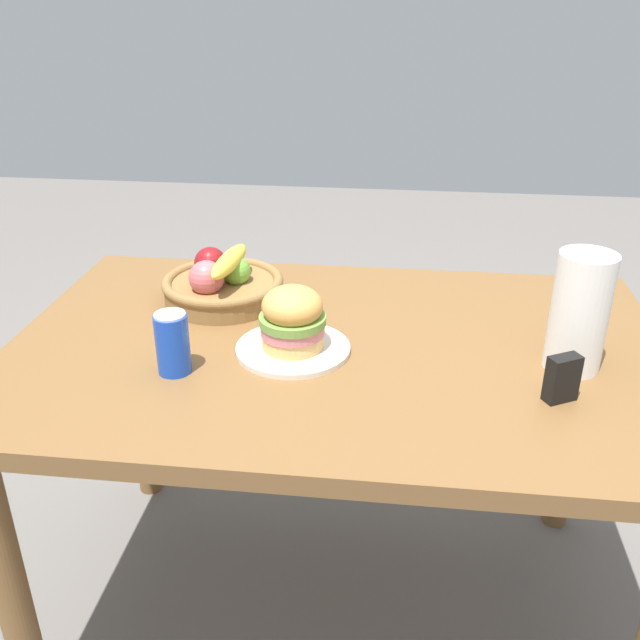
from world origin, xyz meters
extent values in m
plane|color=slate|center=(0.00, 0.00, 0.00)|extent=(8.00, 8.00, 0.00)
cube|color=brown|center=(0.00, 0.00, 0.73)|extent=(1.40, 0.90, 0.04)
cylinder|color=brown|center=(-0.62, -0.37, 0.35)|extent=(0.07, 0.07, 0.71)
cylinder|color=brown|center=(-0.62, 0.37, 0.35)|extent=(0.07, 0.07, 0.71)
cylinder|color=brown|center=(0.62, 0.37, 0.35)|extent=(0.07, 0.07, 0.71)
cylinder|color=silver|center=(-0.09, -0.05, 0.76)|extent=(0.24, 0.24, 0.01)
cylinder|color=#DBAD60|center=(-0.09, -0.05, 0.78)|extent=(0.13, 0.13, 0.03)
cylinder|color=#C67075|center=(-0.09, -0.05, 0.80)|extent=(0.13, 0.13, 0.02)
cylinder|color=olive|center=(-0.09, -0.05, 0.82)|extent=(0.14, 0.14, 0.02)
ellipsoid|color=#DF9F4D|center=(-0.09, -0.05, 0.85)|extent=(0.13, 0.13, 0.08)
cylinder|color=blue|center=(-0.31, -0.16, 0.81)|extent=(0.07, 0.07, 0.12)
cylinder|color=silver|center=(-0.31, -0.16, 0.87)|extent=(0.06, 0.06, 0.00)
cylinder|color=olive|center=(-0.29, 0.19, 0.78)|extent=(0.28, 0.28, 0.05)
torus|color=olive|center=(-0.29, 0.19, 0.80)|extent=(0.29, 0.29, 0.02)
sphere|color=#6BAD38|center=(-0.26, 0.19, 0.83)|extent=(0.07, 0.07, 0.07)
sphere|color=maroon|center=(-0.33, 0.23, 0.83)|extent=(0.08, 0.08, 0.08)
sphere|color=#D16066|center=(-0.32, 0.14, 0.83)|extent=(0.08, 0.08, 0.08)
ellipsoid|color=yellow|center=(-0.27, 0.17, 0.86)|extent=(0.08, 0.21, 0.05)
cylinder|color=white|center=(0.47, -0.04, 0.87)|extent=(0.11, 0.11, 0.24)
cube|color=black|center=(0.43, -0.17, 0.80)|extent=(0.07, 0.05, 0.09)
camera|label=1|loc=(0.12, -1.31, 1.45)|focal=39.25mm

